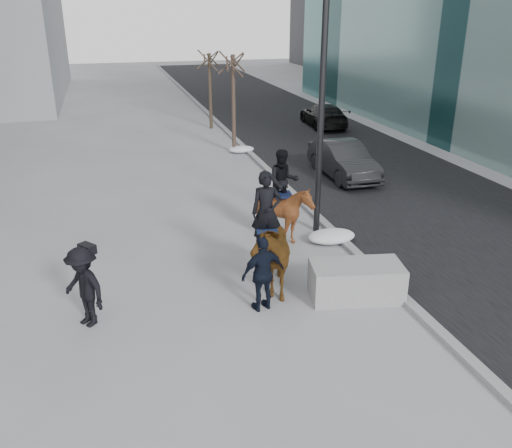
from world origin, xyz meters
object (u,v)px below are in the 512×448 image
object	(u,v)px
car_near	(343,160)
mounted_right	(284,206)
mounted_left	(268,247)
planter	(356,281)

from	to	relation	value
car_near	mounted_right	size ratio (longest dim) A/B	1.59
car_near	mounted_left	xyz separation A→B (m)	(-5.44, -7.89, 0.36)
car_near	mounted_left	bearing A→B (deg)	-124.33
planter	mounted_right	distance (m)	3.64
planter	car_near	bearing A→B (deg)	67.88
planter	mounted_left	size ratio (longest dim) A/B	0.73
mounted_left	mounted_right	bearing A→B (deg)	64.08
mounted_left	mounted_right	size ratio (longest dim) A/B	1.07
mounted_left	car_near	bearing A→B (deg)	55.44
car_near	mounted_right	distance (m)	6.85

